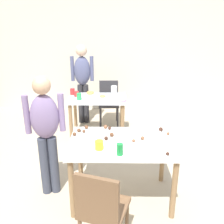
% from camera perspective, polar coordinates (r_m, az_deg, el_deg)
% --- Properties ---
extents(ground_plane, '(6.40, 6.40, 0.00)m').
position_cam_1_polar(ground_plane, '(3.33, 0.53, -17.49)').
color(ground_plane, tan).
extents(wall_back, '(6.40, 0.10, 2.60)m').
position_cam_1_polar(wall_back, '(5.88, 0.67, 13.02)').
color(wall_back, beige).
rests_on(wall_back, ground_plane).
extents(dining_table_near, '(1.19, 0.79, 0.75)m').
position_cam_1_polar(dining_table_near, '(2.90, 2.33, -8.35)').
color(dining_table_near, white).
rests_on(dining_table_near, ground_plane).
extents(dining_table_far, '(1.00, 0.63, 0.75)m').
position_cam_1_polar(dining_table_far, '(4.46, -3.32, 1.71)').
color(dining_table_far, silver).
rests_on(dining_table_far, ground_plane).
extents(chair_near_table, '(0.50, 0.50, 0.87)m').
position_cam_1_polar(chair_near_table, '(2.35, -2.44, -20.67)').
color(chair_near_table, brown).
rests_on(chair_near_table, ground_plane).
extents(chair_far_table, '(0.41, 0.41, 0.87)m').
position_cam_1_polar(chair_far_table, '(5.13, -0.73, 2.75)').
color(chair_far_table, '#2D2D33').
rests_on(chair_far_table, ground_plane).
extents(person_girl_near, '(0.45, 0.26, 1.47)m').
position_cam_1_polar(person_girl_near, '(2.98, -14.75, -3.38)').
color(person_girl_near, '#383D4C').
rests_on(person_girl_near, ground_plane).
extents(person_adult_far, '(0.45, 0.22, 1.58)m').
position_cam_1_polar(person_adult_far, '(5.07, -6.69, 7.78)').
color(person_adult_far, '#28282D').
rests_on(person_adult_far, ground_plane).
extents(mixing_bowl, '(0.19, 0.19, 0.08)m').
position_cam_1_polar(mixing_bowl, '(2.90, 9.52, -5.52)').
color(mixing_bowl, white).
rests_on(mixing_bowl, dining_table_near).
extents(soda_can, '(0.07, 0.07, 0.12)m').
position_cam_1_polar(soda_can, '(2.56, 1.74, -8.41)').
color(soda_can, '#198438').
rests_on(soda_can, dining_table_near).
extents(fork_near, '(0.17, 0.02, 0.01)m').
position_cam_1_polar(fork_near, '(2.67, 5.85, -8.58)').
color(fork_near, silver).
rests_on(fork_near, dining_table_near).
extents(cup_near_0, '(0.07, 0.07, 0.11)m').
position_cam_1_polar(cup_near_0, '(2.54, 9.95, -9.03)').
color(cup_near_0, white).
rests_on(cup_near_0, dining_table_near).
extents(cup_near_1, '(0.09, 0.09, 0.10)m').
position_cam_1_polar(cup_near_1, '(2.66, -2.93, -7.46)').
color(cup_near_1, yellow).
rests_on(cup_near_1, dining_table_near).
extents(cake_ball_0, '(0.05, 0.05, 0.05)m').
position_cam_1_polar(cake_ball_0, '(3.13, 10.93, -3.88)').
color(cake_ball_0, '#3D2319').
rests_on(cake_ball_0, dining_table_near).
extents(cake_ball_1, '(0.05, 0.05, 0.05)m').
position_cam_1_polar(cake_ball_1, '(3.08, -7.49, -4.10)').
color(cake_ball_1, brown).
rests_on(cake_ball_1, dining_table_near).
extents(cake_ball_2, '(0.04, 0.04, 0.04)m').
position_cam_1_polar(cake_ball_2, '(3.13, -0.56, -3.63)').
color(cake_ball_2, '#3D2319').
rests_on(cake_ball_2, dining_table_near).
extents(cake_ball_3, '(0.04, 0.04, 0.04)m').
position_cam_1_polar(cake_ball_3, '(3.06, -6.39, -4.32)').
color(cake_ball_3, brown).
rests_on(cake_ball_3, dining_table_near).
extents(cake_ball_4, '(0.05, 0.05, 0.05)m').
position_cam_1_polar(cake_ball_4, '(3.16, -1.50, -3.32)').
color(cake_ball_4, brown).
rests_on(cake_ball_4, dining_table_near).
extents(cake_ball_5, '(0.05, 0.05, 0.05)m').
position_cam_1_polar(cake_ball_5, '(2.87, -1.36, -5.92)').
color(cake_ball_5, '#3D2319').
rests_on(cake_ball_5, dining_table_near).
extents(cake_ball_6, '(0.04, 0.04, 0.04)m').
position_cam_1_polar(cake_ball_6, '(2.62, 12.42, -9.16)').
color(cake_ball_6, '#3D2319').
rests_on(cake_ball_6, dining_table_near).
extents(cake_ball_7, '(0.05, 0.05, 0.05)m').
position_cam_1_polar(cake_ball_7, '(3.17, -5.80, -3.37)').
color(cake_ball_7, brown).
rests_on(cake_ball_7, dining_table_near).
extents(cake_ball_8, '(0.04, 0.04, 0.04)m').
position_cam_1_polar(cake_ball_8, '(3.00, -8.47, -4.93)').
color(cake_ball_8, brown).
rests_on(cake_ball_8, dining_table_near).
extents(cake_ball_9, '(0.04, 0.04, 0.04)m').
position_cam_1_polar(cake_ball_9, '(2.89, 6.90, -5.84)').
color(cake_ball_9, brown).
rests_on(cake_ball_9, dining_table_near).
extents(cake_ball_10, '(0.04, 0.04, 0.04)m').
position_cam_1_polar(cake_ball_10, '(2.83, 4.88, -6.42)').
color(cake_ball_10, brown).
rests_on(cake_ball_10, dining_table_near).
extents(cake_ball_11, '(0.05, 0.05, 0.05)m').
position_cam_1_polar(cake_ball_11, '(2.95, -0.07, -5.09)').
color(cake_ball_11, brown).
rests_on(cake_ball_11, dining_table_near).
extents(cake_ball_12, '(0.04, 0.04, 0.04)m').
position_cam_1_polar(cake_ball_12, '(3.06, 12.51, -4.76)').
color(cake_ball_12, brown).
rests_on(cake_ball_12, dining_table_near).
extents(pitcher_far, '(0.10, 0.10, 0.22)m').
position_cam_1_polar(pitcher_far, '(4.32, 0.45, 4.45)').
color(pitcher_far, white).
rests_on(pitcher_far, dining_table_far).
extents(cup_far_0, '(0.08, 0.08, 0.09)m').
position_cam_1_polar(cup_far_0, '(4.51, -8.03, 4.06)').
color(cup_far_0, red).
rests_on(cup_far_0, dining_table_far).
extents(cup_far_1, '(0.08, 0.08, 0.11)m').
position_cam_1_polar(cup_far_1, '(4.62, -8.92, 4.56)').
color(cup_far_1, red).
rests_on(cup_far_1, dining_table_far).
extents(cup_far_2, '(0.08, 0.08, 0.12)m').
position_cam_1_polar(cup_far_2, '(4.31, -7.45, 3.49)').
color(cup_far_2, green).
rests_on(cup_far_2, dining_table_far).
extents(donut_far_0, '(0.14, 0.14, 0.04)m').
position_cam_1_polar(donut_far_0, '(4.65, -4.94, 4.34)').
color(donut_far_0, gold).
rests_on(donut_far_0, dining_table_far).
extents(donut_far_1, '(0.11, 0.11, 0.03)m').
position_cam_1_polar(donut_far_1, '(4.44, -2.16, 3.60)').
color(donut_far_1, gold).
rests_on(donut_far_1, dining_table_far).
extents(donut_far_2, '(0.14, 0.14, 0.04)m').
position_cam_1_polar(donut_far_2, '(4.22, 2.39, 2.74)').
color(donut_far_2, pink).
rests_on(donut_far_2, dining_table_far).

